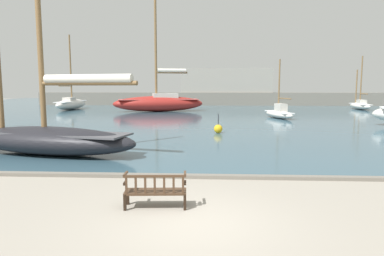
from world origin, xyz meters
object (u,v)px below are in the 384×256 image
(sailboat_outer_port, at_px, (279,113))
(sailboat_nearest_port, at_px, (49,135))
(sailboat_mid_port, at_px, (71,103))
(sailboat_nearest_starboard, at_px, (159,102))
(park_bench, at_px, (155,190))
(channel_buoy, at_px, (218,129))
(sailboat_centre_channel, at_px, (360,105))

(sailboat_outer_port, bearing_deg, sailboat_nearest_port, -126.90)
(sailboat_mid_port, height_order, sailboat_nearest_starboard, sailboat_nearest_starboard)
(park_bench, distance_m, sailboat_nearest_port, 8.77)
(park_bench, xyz_separation_m, channel_buoy, (1.97, 14.01, -0.10))
(sailboat_nearest_port, relative_size, channel_buoy, 8.32)
(sailboat_outer_port, xyz_separation_m, sailboat_nearest_port, (-14.11, -18.80, 0.36))
(sailboat_nearest_port, bearing_deg, park_bench, -47.56)
(sailboat_centre_channel, xyz_separation_m, channel_buoy, (-19.96, -25.23, -0.32))
(sailboat_mid_port, bearing_deg, park_bench, -64.79)
(sailboat_outer_port, bearing_deg, channel_buoy, -118.99)
(sailboat_centre_channel, relative_size, sailboat_nearest_starboard, 0.47)
(sailboat_outer_port, xyz_separation_m, channel_buoy, (-6.23, -11.25, -0.23))
(sailboat_mid_port, relative_size, channel_buoy, 7.84)
(sailboat_centre_channel, distance_m, sailboat_nearest_port, 43.01)
(sailboat_outer_port, bearing_deg, sailboat_nearest_starboard, 147.34)
(sailboat_outer_port, bearing_deg, sailboat_centre_channel, 45.52)
(sailboat_outer_port, bearing_deg, sailboat_mid_port, 155.60)
(park_bench, relative_size, sailboat_mid_port, 0.16)
(sailboat_nearest_port, bearing_deg, sailboat_centre_channel, 49.65)
(sailboat_centre_channel, bearing_deg, park_bench, -119.20)
(sailboat_nearest_starboard, xyz_separation_m, channel_buoy, (6.85, -19.64, -0.91))
(sailboat_nearest_starboard, distance_m, sailboat_nearest_port, 27.21)
(sailboat_centre_channel, xyz_separation_m, sailboat_outer_port, (-13.73, -13.98, -0.09))
(sailboat_centre_channel, bearing_deg, sailboat_nearest_starboard, -168.22)
(sailboat_mid_port, height_order, sailboat_nearest_port, sailboat_nearest_port)
(park_bench, xyz_separation_m, sailboat_centre_channel, (21.93, 39.24, 0.22))
(sailboat_nearest_starboard, bearing_deg, park_bench, -81.74)
(park_bench, xyz_separation_m, sailboat_outer_port, (8.20, 25.26, 0.13))
(sailboat_outer_port, height_order, sailboat_nearest_starboard, sailboat_nearest_starboard)
(channel_buoy, bearing_deg, sailboat_nearest_port, -136.23)
(sailboat_nearest_port, bearing_deg, sailboat_mid_port, 110.62)
(sailboat_mid_port, bearing_deg, sailboat_nearest_starboard, -14.40)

